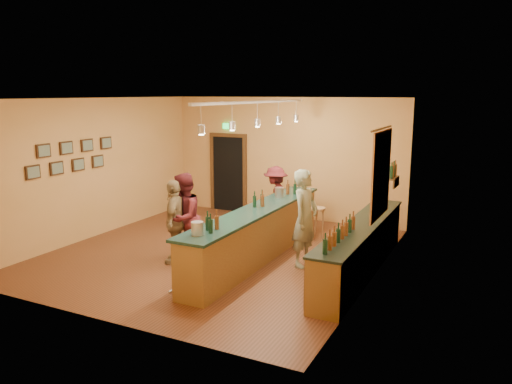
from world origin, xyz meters
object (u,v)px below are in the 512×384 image
at_px(customer_b, 175,221).
at_px(bar_stool, 317,214).
at_px(back_counter, 361,247).
at_px(bartender, 305,218).
at_px(tasting_bar, 257,230).
at_px(customer_c, 275,199).
at_px(customer_a, 184,218).

bearing_deg(customer_b, bar_stool, 120.99).
height_order(back_counter, bartender, bartender).
height_order(tasting_bar, customer_b, customer_b).
relative_size(back_counter, tasting_bar, 0.89).
bearing_deg(customer_c, back_counter, 40.57).
bearing_deg(bartender, customer_c, 43.30).
xyz_separation_m(customer_c, bar_stool, (1.18, -0.33, -0.17)).
height_order(customer_a, customer_b, customer_a).
relative_size(tasting_bar, bar_stool, 6.68).
xyz_separation_m(back_counter, tasting_bar, (-2.06, -0.18, 0.12)).
bearing_deg(tasting_bar, bartender, 5.45).
xyz_separation_m(customer_a, bar_stool, (1.90, 2.51, -0.27)).
height_order(bartender, customer_b, bartender).
relative_size(back_counter, customer_c, 2.87).
bearing_deg(customer_c, bar_stool, 61.70).
distance_m(customer_c, bar_stool, 1.24).
height_order(customer_b, customer_c, customer_b).
height_order(back_counter, customer_c, customer_c).
distance_m(tasting_bar, customer_c, 2.20).
distance_m(back_counter, bar_stool, 2.16).
distance_m(back_counter, customer_c, 3.27).
bearing_deg(back_counter, customer_c, 143.42).
bearing_deg(bar_stool, customer_b, -127.06).
xyz_separation_m(tasting_bar, customer_a, (-1.27, -0.72, 0.28)).
bearing_deg(bar_stool, tasting_bar, -109.49).
height_order(bartender, bar_stool, bartender).
distance_m(customer_b, customer_c, 3.10).
xyz_separation_m(back_counter, bar_stool, (-1.43, 1.61, 0.13)).
bearing_deg(customer_b, bartender, 90.24).
bearing_deg(tasting_bar, customer_c, 104.51).
xyz_separation_m(customer_b, customer_c, (0.82, 2.98, -0.04)).
distance_m(tasting_bar, bartender, 1.04).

